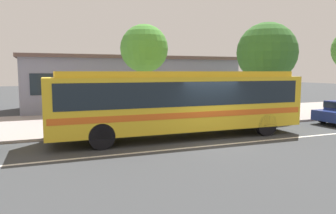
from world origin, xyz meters
TOP-DOWN VIEW (x-y plane):
  - ground_plane at (0.00, 0.00)m, footprint 120.00×120.00m
  - sidewalk_slab at (0.00, 6.54)m, footprint 60.00×8.00m
  - lane_stripe_center at (0.00, -0.80)m, footprint 56.00×0.16m
  - transit_bus at (-0.89, 1.19)m, footprint 11.31×2.67m
  - pedestrian_waiting_near_sign at (-5.81, 3.15)m, footprint 0.47×0.47m
  - pedestrian_walking_along_curb at (2.89, 3.13)m, footprint 0.40×0.40m
  - pedestrian_standing_by_tree at (4.72, 3.93)m, footprint 0.47×0.47m
  - bus_stop_sign at (2.60, 3.24)m, footprint 0.10×0.44m
  - street_tree_near_stop at (-0.97, 6.01)m, footprint 2.72×2.72m
  - street_tree_mid_block at (7.27, 5.61)m, footprint 3.90×3.90m
  - station_building at (0.24, 13.59)m, footprint 16.51×6.95m

SIDE VIEW (x-z plane):
  - ground_plane at x=0.00m, z-range 0.00..0.00m
  - lane_stripe_center at x=0.00m, z-range 0.00..0.01m
  - sidewalk_slab at x=0.00m, z-range 0.00..0.12m
  - pedestrian_walking_along_curb at x=2.89m, z-range 0.25..1.84m
  - pedestrian_waiting_near_sign at x=-5.81m, z-range 0.26..1.94m
  - pedestrian_standing_by_tree at x=4.72m, z-range 0.26..1.96m
  - bus_stop_sign at x=2.60m, z-range 0.45..2.76m
  - transit_bus at x=-0.89m, z-range 0.24..3.16m
  - station_building at x=0.24m, z-range 0.01..4.07m
  - street_tree_mid_block at x=7.27m, z-range 1.15..7.13m
  - street_tree_near_stop at x=-0.97m, z-range 1.43..6.90m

